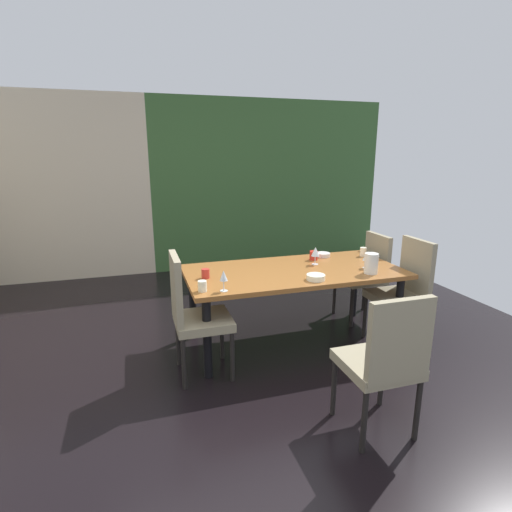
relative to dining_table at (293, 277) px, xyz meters
The scene contains 18 objects.
ground_plane 0.92m from the dining_table, 149.87° to the right, with size 6.28×6.30×0.02m, color black.
back_panel_interior 3.73m from the dining_table, 130.80° to the left, with size 2.58×0.10×2.56m, color beige.
garden_window_panel 2.95m from the dining_table, 75.15° to the left, with size 3.70×0.10×2.56m, color #34582D.
dining_table is the anchor object (origin of this frame).
chair_left_near 1.04m from the dining_table, 162.53° to the right, with size 0.45×0.44×1.02m.
chair_right_far 1.04m from the dining_table, 17.61° to the left, with size 0.44×0.44×0.93m.
chair_right_near 1.04m from the dining_table, 17.50° to the right, with size 0.44×0.44×1.00m.
chair_head_near 1.40m from the dining_table, 88.45° to the right, with size 0.44×0.44×0.97m.
wine_glass_rear 0.71m from the dining_table, 12.81° to the right, with size 0.07×0.07×0.15m.
wine_glass_center 0.86m from the dining_table, 152.71° to the right, with size 0.06×0.06×0.17m.
wine_glass_corner 0.35m from the dining_table, 21.19° to the left, with size 0.08×0.08×0.17m.
serving_bowl_near_window 0.60m from the dining_table, 36.65° to the left, with size 0.15×0.15×0.04m, color white.
serving_bowl_left 0.36m from the dining_table, 79.98° to the right, with size 0.16×0.16×0.05m, color white.
cup_west 0.92m from the dining_table, 15.57° to the left, with size 0.06×0.06×0.09m, color #FDF1CE.
cup_east 0.83m from the dining_table, behind, with size 0.07×0.07×0.08m, color red.
cup_front 0.98m from the dining_table, 159.41° to the right, with size 0.07×0.07×0.08m, color white.
cup_right 0.43m from the dining_table, 39.03° to the left, with size 0.08×0.08×0.09m, color red.
pitcher_north 0.71m from the dining_table, 26.95° to the right, with size 0.14×0.12×0.18m.
Camera 1 is at (-0.83, -2.95, 1.77)m, focal length 28.00 mm.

